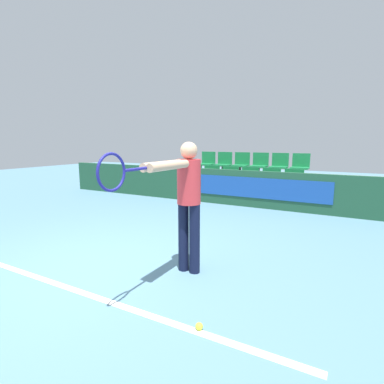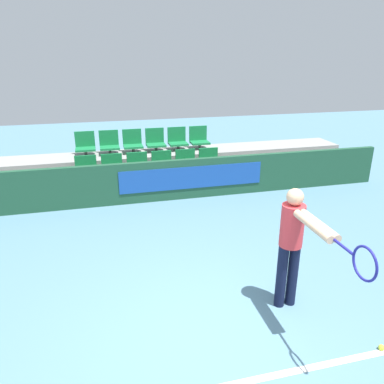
{
  "view_description": "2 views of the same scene",
  "coord_description": "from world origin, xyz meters",
  "px_view_note": "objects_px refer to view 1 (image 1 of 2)",
  "views": [
    {
      "loc": [
        2.77,
        -2.56,
        1.59
      ],
      "look_at": [
        0.07,
        2.37,
        0.64
      ],
      "focal_mm": 28.0,
      "sensor_mm": 36.0,
      "label": 1
    },
    {
      "loc": [
        -1.1,
        -3.11,
        3.06
      ],
      "look_at": [
        0.25,
        2.22,
        1.0
      ],
      "focal_mm": 35.0,
      "sensor_mm": 36.0,
      "label": 2
    }
  ],
  "objects_px": {
    "stadium_chair_1": "(210,177)",
    "stadium_chair_3": "(249,179)",
    "stadium_chair_8": "(241,163)",
    "stadium_chair_9": "(260,163)",
    "stadium_chair_2": "(229,178)",
    "tennis_player": "(185,195)",
    "stadium_chair_0": "(193,176)",
    "stadium_chair_7": "(224,162)",
    "stadium_chair_11": "(300,165)",
    "stadium_chair_5": "(293,182)",
    "stadium_chair_4": "(270,180)",
    "stadium_chair_6": "(207,162)",
    "stadium_chair_10": "(279,164)",
    "tennis_ball": "(199,326)"
  },
  "relations": [
    {
      "from": "stadium_chair_1",
      "to": "stadium_chair_9",
      "type": "distance_m",
      "value": 1.53
    },
    {
      "from": "stadium_chair_2",
      "to": "stadium_chair_5",
      "type": "relative_size",
      "value": 1.0
    },
    {
      "from": "stadium_chair_2",
      "to": "tennis_player",
      "type": "xyz_separation_m",
      "value": [
        1.33,
        -4.75,
        0.37
      ]
    },
    {
      "from": "stadium_chair_11",
      "to": "stadium_chair_7",
      "type": "bearing_deg",
      "value": 180.0
    },
    {
      "from": "stadium_chair_1",
      "to": "stadium_chair_9",
      "type": "bearing_deg",
      "value": 39.98
    },
    {
      "from": "stadium_chair_10",
      "to": "stadium_chair_11",
      "type": "relative_size",
      "value": 1.0
    },
    {
      "from": "stadium_chair_6",
      "to": "stadium_chair_7",
      "type": "distance_m",
      "value": 0.57
    },
    {
      "from": "stadium_chair_9",
      "to": "stadium_chair_8",
      "type": "bearing_deg",
      "value": 180.0
    },
    {
      "from": "stadium_chair_7",
      "to": "stadium_chair_9",
      "type": "relative_size",
      "value": 1.0
    },
    {
      "from": "stadium_chair_2",
      "to": "stadium_chair_8",
      "type": "distance_m",
      "value": 1.02
    },
    {
      "from": "stadium_chair_5",
      "to": "stadium_chair_9",
      "type": "bearing_deg",
      "value": 140.02
    },
    {
      "from": "stadium_chair_3",
      "to": "stadium_chair_9",
      "type": "height_order",
      "value": "stadium_chair_9"
    },
    {
      "from": "stadium_chair_9",
      "to": "stadium_chair_0",
      "type": "bearing_deg",
      "value": -150.8
    },
    {
      "from": "stadium_chair_4",
      "to": "stadium_chair_2",
      "type": "bearing_deg",
      "value": 180.0
    },
    {
      "from": "stadium_chair_8",
      "to": "stadium_chair_10",
      "type": "bearing_deg",
      "value": 0.0
    },
    {
      "from": "stadium_chair_1",
      "to": "stadium_chair_10",
      "type": "distance_m",
      "value": 1.99
    },
    {
      "from": "stadium_chair_1",
      "to": "stadium_chair_3",
      "type": "distance_m",
      "value": 1.14
    },
    {
      "from": "stadium_chair_1",
      "to": "stadium_chair_7",
      "type": "bearing_deg",
      "value": 90.0
    },
    {
      "from": "stadium_chair_1",
      "to": "tennis_player",
      "type": "distance_m",
      "value": 5.13
    },
    {
      "from": "stadium_chair_11",
      "to": "stadium_chair_6",
      "type": "bearing_deg",
      "value": 180.0
    },
    {
      "from": "stadium_chair_9",
      "to": "tennis_ball",
      "type": "xyz_separation_m",
      "value": [
        1.42,
        -6.6,
        -0.92
      ]
    },
    {
      "from": "stadium_chair_9",
      "to": "tennis_player",
      "type": "xyz_separation_m",
      "value": [
        0.76,
        -5.7,
        0.02
      ]
    },
    {
      "from": "stadium_chair_6",
      "to": "tennis_ball",
      "type": "bearing_deg",
      "value": -64.64
    },
    {
      "from": "stadium_chair_7",
      "to": "stadium_chair_11",
      "type": "distance_m",
      "value": 2.28
    },
    {
      "from": "stadium_chair_11",
      "to": "stadium_chair_5",
      "type": "bearing_deg",
      "value": -90.0
    },
    {
      "from": "stadium_chair_6",
      "to": "stadium_chair_11",
      "type": "distance_m",
      "value": 2.85
    },
    {
      "from": "stadium_chair_3",
      "to": "stadium_chair_10",
      "type": "xyz_separation_m",
      "value": [
        0.57,
        0.96,
        0.35
      ]
    },
    {
      "from": "stadium_chair_3",
      "to": "tennis_ball",
      "type": "distance_m",
      "value": 5.85
    },
    {
      "from": "stadium_chair_10",
      "to": "tennis_player",
      "type": "height_order",
      "value": "tennis_player"
    },
    {
      "from": "stadium_chair_2",
      "to": "stadium_chair_10",
      "type": "height_order",
      "value": "stadium_chair_10"
    },
    {
      "from": "stadium_chair_7",
      "to": "tennis_player",
      "type": "bearing_deg",
      "value": -71.54
    },
    {
      "from": "stadium_chair_0",
      "to": "stadium_chair_8",
      "type": "height_order",
      "value": "stadium_chair_8"
    },
    {
      "from": "stadium_chair_2",
      "to": "stadium_chair_4",
      "type": "xyz_separation_m",
      "value": [
        1.14,
        0.0,
        0.0
      ]
    },
    {
      "from": "stadium_chair_0",
      "to": "stadium_chair_7",
      "type": "xyz_separation_m",
      "value": [
        0.57,
        0.96,
        0.35
      ]
    },
    {
      "from": "stadium_chair_9",
      "to": "stadium_chair_5",
      "type": "bearing_deg",
      "value": -39.98
    },
    {
      "from": "stadium_chair_1",
      "to": "stadium_chair_4",
      "type": "bearing_deg",
      "value": 0.0
    },
    {
      "from": "stadium_chair_3",
      "to": "tennis_player",
      "type": "relative_size",
      "value": 0.35
    },
    {
      "from": "stadium_chair_5",
      "to": "stadium_chair_6",
      "type": "bearing_deg",
      "value": 161.46
    },
    {
      "from": "stadium_chair_3",
      "to": "tennis_player",
      "type": "xyz_separation_m",
      "value": [
        0.76,
        -4.75,
        0.37
      ]
    },
    {
      "from": "stadium_chair_5",
      "to": "stadium_chair_8",
      "type": "relative_size",
      "value": 1.0
    },
    {
      "from": "stadium_chair_5",
      "to": "stadium_chair_7",
      "type": "relative_size",
      "value": 1.0
    },
    {
      "from": "stadium_chair_8",
      "to": "stadium_chair_9",
      "type": "height_order",
      "value": "same"
    },
    {
      "from": "stadium_chair_3",
      "to": "stadium_chair_7",
      "type": "height_order",
      "value": "stadium_chair_7"
    },
    {
      "from": "stadium_chair_10",
      "to": "tennis_player",
      "type": "xyz_separation_m",
      "value": [
        0.19,
        -5.7,
        0.02
      ]
    },
    {
      "from": "stadium_chair_6",
      "to": "stadium_chair_11",
      "type": "bearing_deg",
      "value": 0.0
    },
    {
      "from": "stadium_chair_6",
      "to": "tennis_player",
      "type": "xyz_separation_m",
      "value": [
        2.47,
        -5.7,
        0.02
      ]
    },
    {
      "from": "stadium_chair_0",
      "to": "stadium_chair_1",
      "type": "distance_m",
      "value": 0.57
    },
    {
      "from": "stadium_chair_9",
      "to": "tennis_player",
      "type": "distance_m",
      "value": 5.75
    },
    {
      "from": "stadium_chair_8",
      "to": "tennis_player",
      "type": "xyz_separation_m",
      "value": [
        1.33,
        -5.7,
        0.02
      ]
    },
    {
      "from": "stadium_chair_11",
      "to": "tennis_player",
      "type": "xyz_separation_m",
      "value": [
        -0.38,
        -5.7,
        0.02
      ]
    }
  ]
}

